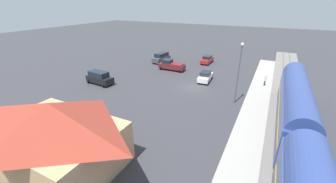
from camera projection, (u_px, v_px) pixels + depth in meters
ground_plane at (193, 87)px, 34.69m from camera, size 200.00×200.00×0.00m
railway_track at (289, 104)px, 28.81m from camera, size 4.80×70.00×0.30m
platform at (258, 98)px, 30.46m from camera, size 3.20×46.00×0.30m
passenger_train at (301, 152)px, 15.46m from camera, size 2.93×37.04×4.98m
station_building at (55, 134)px, 17.16m from camera, size 11.28×8.02×5.93m
pedestrian_on_platform at (265, 80)px, 34.20m from camera, size 0.36×0.36×1.71m
sedan_red at (207, 59)px, 47.79m from camera, size 1.91×4.53×1.74m
pickup_maroon at (171, 65)px, 42.96m from camera, size 5.40×2.48×2.14m
suv_black at (99, 78)px, 35.63m from camera, size 5.05×2.73×2.22m
sedan_white at (205, 76)px, 37.01m from camera, size 2.17×4.62×1.74m
suv_charcoal at (161, 57)px, 48.46m from camera, size 2.55×5.11×2.22m
light_pole_near_platform at (239, 67)px, 27.29m from camera, size 0.44×0.44×8.38m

